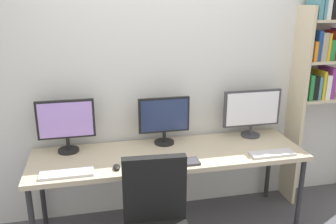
% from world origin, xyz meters
% --- Properties ---
extents(wall_back, '(4.73, 0.10, 2.60)m').
position_xyz_m(wall_back, '(0.00, 1.02, 1.30)').
color(wall_back, silver).
rests_on(wall_back, ground_plane).
extents(desk, '(2.33, 0.68, 0.74)m').
position_xyz_m(desk, '(0.00, 0.60, 0.69)').
color(desk, tan).
rests_on(desk, ground_plane).
extents(bookshelf, '(0.83, 0.28, 2.12)m').
position_xyz_m(bookshelf, '(1.66, 0.83, 1.43)').
color(bookshelf, beige).
rests_on(bookshelf, ground_plane).
extents(monitor_left, '(0.48, 0.18, 0.46)m').
position_xyz_m(monitor_left, '(-0.84, 0.81, 1.00)').
color(monitor_left, black).
rests_on(monitor_left, desk).
extents(monitor_center, '(0.46, 0.18, 0.43)m').
position_xyz_m(monitor_center, '(0.00, 0.81, 0.98)').
color(monitor_center, black).
rests_on(monitor_center, desk).
extents(monitor_right, '(0.56, 0.18, 0.45)m').
position_xyz_m(monitor_right, '(0.84, 0.81, 0.99)').
color(monitor_right, '#38383D').
rests_on(monitor_right, desk).
extents(keyboard_left, '(0.40, 0.13, 0.02)m').
position_xyz_m(keyboard_left, '(-0.84, 0.37, 0.75)').
color(keyboard_left, silver).
rests_on(keyboard_left, desk).
extents(keyboard_center, '(0.39, 0.13, 0.02)m').
position_xyz_m(keyboard_center, '(0.00, 0.37, 0.75)').
color(keyboard_center, '#38383D').
rests_on(keyboard_center, desk).
extents(keyboard_right, '(0.38, 0.13, 0.02)m').
position_xyz_m(keyboard_right, '(0.84, 0.37, 0.75)').
color(keyboard_right, silver).
rests_on(keyboard_right, desk).
extents(mouse_left_side, '(0.06, 0.10, 0.03)m').
position_xyz_m(mouse_left_side, '(-0.35, 0.43, 0.76)').
color(mouse_left_side, silver).
rests_on(mouse_left_side, desk).
extents(mouse_right_side, '(0.06, 0.10, 0.03)m').
position_xyz_m(mouse_right_side, '(-0.46, 0.39, 0.76)').
color(mouse_right_side, black).
rests_on(mouse_right_side, desk).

